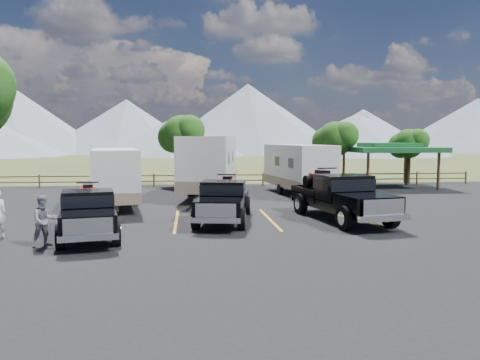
{
  "coord_description": "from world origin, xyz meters",
  "views": [
    {
      "loc": [
        -1.41,
        -15.71,
        3.49
      ],
      "look_at": [
        0.9,
        5.76,
        1.6
      ],
      "focal_mm": 35.0,
      "sensor_mm": 36.0,
      "label": 1
    }
  ],
  "objects": [
    {
      "name": "ground",
      "position": [
        0.0,
        0.0,
        0.0
      ],
      "size": [
        320.0,
        320.0,
        0.0
      ],
      "primitive_type": "plane",
      "color": "#414F21",
      "rests_on": "ground"
    },
    {
      "name": "asphalt_lot",
      "position": [
        0.0,
        3.0,
        0.02
      ],
      "size": [
        44.0,
        34.0,
        0.04
      ],
      "primitive_type": "cube",
      "color": "black",
      "rests_on": "ground"
    },
    {
      "name": "stall_lines",
      "position": [
        0.0,
        4.0,
        0.04
      ],
      "size": [
        12.12,
        5.5,
        0.01
      ],
      "color": "gold",
      "rests_on": "asphalt_lot"
    },
    {
      "name": "tree_ne_a",
      "position": [
        8.97,
        17.01,
        3.48
      ],
      "size": [
        3.11,
        2.92,
        4.76
      ],
      "color": "black",
      "rests_on": "ground"
    },
    {
      "name": "tree_ne_b",
      "position": [
        14.98,
        18.01,
        3.13
      ],
      "size": [
        2.77,
        2.59,
        4.27
      ],
      "color": "black",
      "rests_on": "ground"
    },
    {
      "name": "tree_north",
      "position": [
        -2.03,
        19.02,
        3.83
      ],
      "size": [
        3.46,
        3.24,
        5.25
      ],
      "color": "black",
      "rests_on": "ground"
    },
    {
      "name": "rail_fence",
      "position": [
        2.0,
        18.5,
        0.61
      ],
      "size": [
        36.12,
        0.12,
        1.0
      ],
      "color": "brown",
      "rests_on": "ground"
    },
    {
      "name": "pavilion",
      "position": [
        13.0,
        17.0,
        2.79
      ],
      "size": [
        6.2,
        6.2,
        3.22
      ],
      "color": "brown",
      "rests_on": "ground"
    },
    {
      "name": "mountain_range",
      "position": [
        -7.63,
        105.98,
        7.87
      ],
      "size": [
        209.0,
        71.0,
        20.0
      ],
      "color": "slate",
      "rests_on": "ground"
    },
    {
      "name": "rig_left",
      "position": [
        -5.01,
        1.21,
        0.93
      ],
      "size": [
        2.85,
        5.79,
        1.85
      ],
      "rotation": [
        0.0,
        0.0,
        0.2
      ],
      "color": "black",
      "rests_on": "asphalt_lot"
    },
    {
      "name": "rig_center",
      "position": [
        0.01,
        3.82,
        0.96
      ],
      "size": [
        2.81,
        5.96,
        1.91
      ],
      "rotation": [
        0.0,
        0.0,
        -0.18
      ],
      "color": "black",
      "rests_on": "asphalt_lot"
    },
    {
      "name": "rig_right",
      "position": [
        4.99,
        3.57,
        1.08
      ],
      "size": [
        3.17,
        6.76,
        2.17
      ],
      "rotation": [
        0.0,
        0.0,
        0.18
      ],
      "color": "black",
      "rests_on": "asphalt_lot"
    },
    {
      "name": "trailer_left",
      "position": [
        -5.23,
        8.73,
        1.58
      ],
      "size": [
        3.31,
        8.53,
        2.95
      ],
      "rotation": [
        0.0,
        0.0,
        0.17
      ],
      "color": "silver",
      "rests_on": "asphalt_lot"
    },
    {
      "name": "trailer_center",
      "position": [
        -0.23,
        12.33,
        1.93
      ],
      "size": [
        3.99,
        10.42,
        3.6
      ],
      "rotation": [
        0.0,
        0.0,
        -0.16
      ],
      "color": "silver",
      "rests_on": "asphalt_lot"
    },
    {
      "name": "trailer_right",
      "position": [
        5.29,
        12.7,
        1.66
      ],
      "size": [
        3.24,
        8.98,
        3.1
      ],
      "rotation": [
        0.0,
        0.0,
        0.13
      ],
      "color": "silver",
      "rests_on": "asphalt_lot"
    },
    {
      "name": "person_b",
      "position": [
        -6.08,
        -0.29,
        0.88
      ],
      "size": [
        1.03,
        0.99,
        1.67
      ],
      "primitive_type": "imported",
      "rotation": [
        0.0,
        0.0,
        0.63
      ],
      "color": "gray",
      "rests_on": "asphalt_lot"
    }
  ]
}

